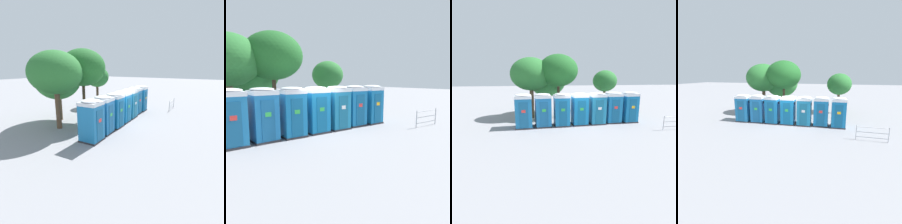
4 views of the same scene
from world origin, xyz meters
The scene contains 13 objects.
ground_plane centered at (0.00, 0.00, 0.00)m, with size 120.00×120.00×0.00m, color gray.
portapotty_0 centered at (-4.29, -0.18, 1.28)m, with size 1.30×1.26×2.54m.
portapotty_1 centered at (-2.86, -0.07, 1.28)m, with size 1.26×1.29×2.54m.
portapotty_2 centered at (-1.43, -0.08, 1.28)m, with size 1.19×1.22×2.54m.
portapotty_3 centered at (0.00, 0.00, 1.28)m, with size 1.23×1.24×2.54m.
portapotty_4 centered at (1.43, 0.04, 1.28)m, with size 1.27×1.25×2.54m.
portapotty_5 centered at (2.86, 0.22, 1.28)m, with size 1.27×1.23×2.54m.
portapotty_6 centered at (4.29, 0.18, 1.28)m, with size 1.26×1.26×2.54m.
street_tree_0 centered at (-3.71, 3.21, 3.94)m, with size 3.65×3.65×5.43m.
street_tree_1 centered at (-2.15, 4.76, 3.40)m, with size 3.69×3.69×5.06m.
street_tree_2 centered at (-1.28, 2.84, 4.27)m, with size 3.53×3.53×5.71m.
street_tree_3 centered at (4.22, 5.42, 3.25)m, with size 2.61×2.61×4.43m.
event_barrier centered at (6.50, -2.48, 0.57)m, with size 2.06×0.08×1.05m.
Camera 1 is at (-12.13, -6.23, 4.33)m, focal length 28.00 mm.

